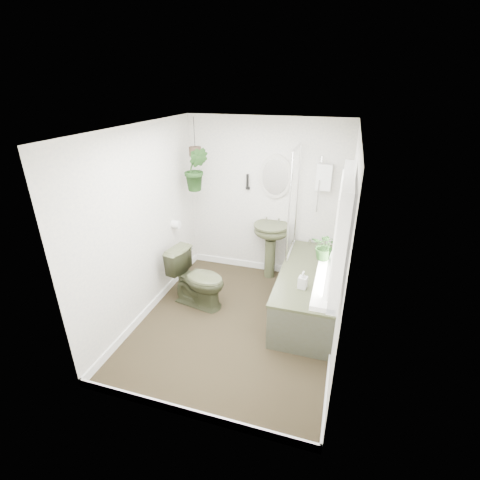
# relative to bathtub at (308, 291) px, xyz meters

# --- Properties ---
(floor) EXTENTS (2.30, 2.80, 0.02)m
(floor) POSITION_rel_bathtub_xyz_m (-0.80, -0.50, -0.30)
(floor) COLOR black
(floor) RESTS_ON ground
(ceiling) EXTENTS (2.30, 2.80, 0.02)m
(ceiling) POSITION_rel_bathtub_xyz_m (-0.80, -0.50, 2.02)
(ceiling) COLOR white
(ceiling) RESTS_ON ground
(wall_back) EXTENTS (2.30, 0.02, 2.30)m
(wall_back) POSITION_rel_bathtub_xyz_m (-0.80, 0.91, 0.86)
(wall_back) COLOR silver
(wall_back) RESTS_ON ground
(wall_front) EXTENTS (2.30, 0.02, 2.30)m
(wall_front) POSITION_rel_bathtub_xyz_m (-0.80, -1.91, 0.86)
(wall_front) COLOR silver
(wall_front) RESTS_ON ground
(wall_left) EXTENTS (0.02, 2.80, 2.30)m
(wall_left) POSITION_rel_bathtub_xyz_m (-1.96, -0.50, 0.86)
(wall_left) COLOR silver
(wall_left) RESTS_ON ground
(wall_right) EXTENTS (0.02, 2.80, 2.30)m
(wall_right) POSITION_rel_bathtub_xyz_m (0.36, -0.50, 0.86)
(wall_right) COLOR silver
(wall_right) RESTS_ON ground
(skirting) EXTENTS (2.30, 2.80, 0.10)m
(skirting) POSITION_rel_bathtub_xyz_m (-0.80, -0.50, -0.24)
(skirting) COLOR white
(skirting) RESTS_ON floor
(bathtub) EXTENTS (0.72, 1.72, 0.58)m
(bathtub) POSITION_rel_bathtub_xyz_m (0.00, 0.00, 0.00)
(bathtub) COLOR #3F442B
(bathtub) RESTS_ON floor
(bath_screen) EXTENTS (0.04, 0.72, 1.40)m
(bath_screen) POSITION_rel_bathtub_xyz_m (-0.33, 0.49, 0.99)
(bath_screen) COLOR silver
(bath_screen) RESTS_ON bathtub
(shower_box) EXTENTS (0.20, 0.10, 0.35)m
(shower_box) POSITION_rel_bathtub_xyz_m (0.00, 0.84, 1.26)
(shower_box) COLOR white
(shower_box) RESTS_ON wall_back
(oval_mirror) EXTENTS (0.46, 0.03, 0.62)m
(oval_mirror) POSITION_rel_bathtub_xyz_m (-0.66, 0.87, 1.21)
(oval_mirror) COLOR #B8B3A7
(oval_mirror) RESTS_ON wall_back
(wall_sconce) EXTENTS (0.04, 0.04, 0.22)m
(wall_sconce) POSITION_rel_bathtub_xyz_m (-1.06, 0.86, 1.11)
(wall_sconce) COLOR black
(wall_sconce) RESTS_ON wall_back
(toilet_roll_holder) EXTENTS (0.11, 0.11, 0.11)m
(toilet_roll_holder) POSITION_rel_bathtub_xyz_m (-1.90, 0.20, 0.61)
(toilet_roll_holder) COLOR white
(toilet_roll_holder) RESTS_ON wall_left
(window_recess) EXTENTS (0.08, 1.00, 0.90)m
(window_recess) POSITION_rel_bathtub_xyz_m (0.29, -1.20, 1.36)
(window_recess) COLOR white
(window_recess) RESTS_ON wall_right
(window_sill) EXTENTS (0.18, 1.00, 0.04)m
(window_sill) POSITION_rel_bathtub_xyz_m (0.22, -1.20, 0.94)
(window_sill) COLOR white
(window_sill) RESTS_ON wall_right
(window_blinds) EXTENTS (0.01, 0.86, 0.76)m
(window_blinds) POSITION_rel_bathtub_xyz_m (0.24, -1.20, 1.36)
(window_blinds) COLOR white
(window_blinds) RESTS_ON wall_right
(toilet) EXTENTS (0.81, 0.56, 0.76)m
(toilet) POSITION_rel_bathtub_xyz_m (-1.40, -0.26, 0.09)
(toilet) COLOR #3F442B
(toilet) RESTS_ON floor
(pedestal_sink) EXTENTS (0.54, 0.47, 0.85)m
(pedestal_sink) POSITION_rel_bathtub_xyz_m (-0.66, 0.71, 0.14)
(pedestal_sink) COLOR #3F442B
(pedestal_sink) RESTS_ON floor
(sill_plant) EXTENTS (0.27, 0.25, 0.26)m
(sill_plant) POSITION_rel_bathtub_xyz_m (0.17, -0.94, 1.09)
(sill_plant) COLOR black
(sill_plant) RESTS_ON window_sill
(hanging_plant) EXTENTS (0.38, 0.34, 0.59)m
(hanging_plant) POSITION_rel_bathtub_xyz_m (-1.66, 0.45, 1.34)
(hanging_plant) COLOR black
(hanging_plant) RESTS_ON ceiling
(soap_bottle) EXTENTS (0.11, 0.11, 0.21)m
(soap_bottle) POSITION_rel_bathtub_xyz_m (-0.05, -0.41, 0.39)
(soap_bottle) COLOR #312F2E
(soap_bottle) RESTS_ON bathtub
(hanging_pot) EXTENTS (0.16, 0.16, 0.12)m
(hanging_pot) POSITION_rel_bathtub_xyz_m (-1.66, 0.45, 1.58)
(hanging_pot) COLOR #36271D
(hanging_pot) RESTS_ON ceiling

